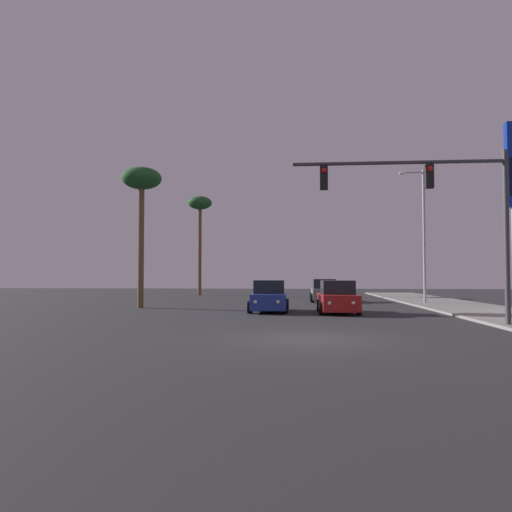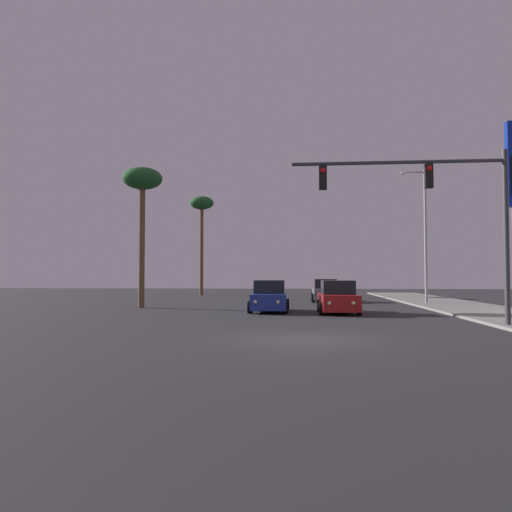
{
  "view_description": "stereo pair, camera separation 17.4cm",
  "coord_description": "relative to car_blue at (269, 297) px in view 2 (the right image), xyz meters",
  "views": [
    {
      "loc": [
        -0.31,
        -15.22,
        1.91
      ],
      "look_at": [
        -2.36,
        9.2,
        2.89
      ],
      "focal_mm": 35.0,
      "sensor_mm": 36.0,
      "label": 1
    },
    {
      "loc": [
        -0.13,
        -15.21,
        1.91
      ],
      "look_at": [
        -2.36,
        9.2,
        2.89
      ],
      "focal_mm": 35.0,
      "sensor_mm": 36.0,
      "label": 2
    }
  ],
  "objects": [
    {
      "name": "car_grey",
      "position": [
        3.48,
        10.81,
        0.0
      ],
      "size": [
        2.04,
        4.32,
        1.68
      ],
      "rotation": [
        0.0,
        0.0,
        3.15
      ],
      "color": "slate",
      "rests_on": "ground"
    },
    {
      "name": "palm_tree_near",
      "position": [
        -7.87,
        2.54,
        6.59
      ],
      "size": [
        2.4,
        2.4,
        8.48
      ],
      "color": "brown",
      "rests_on": "ground"
    },
    {
      "name": "sidewalk_right",
      "position": [
        11.34,
        -1.46,
        -0.7
      ],
      "size": [
        5.0,
        60.0,
        0.12
      ],
      "color": "gray",
      "rests_on": "ground"
    },
    {
      "name": "car_red",
      "position": [
        3.57,
        -0.75,
        0.0
      ],
      "size": [
        2.04,
        4.34,
        1.68
      ],
      "rotation": [
        0.0,
        0.0,
        3.17
      ],
      "color": "maroon",
      "rests_on": "ground"
    },
    {
      "name": "car_blue",
      "position": [
        0.0,
        0.0,
        0.0
      ],
      "size": [
        2.04,
        4.33,
        1.68
      ],
      "rotation": [
        0.0,
        0.0,
        3.17
      ],
      "color": "navy",
      "rests_on": "ground"
    },
    {
      "name": "traffic_light_mast",
      "position": [
        6.95,
        -7.51,
        4.0
      ],
      "size": [
        8.02,
        0.36,
        6.5
      ],
      "color": "#38383D",
      "rests_on": "sidewalk_right"
    },
    {
      "name": "street_lamp",
      "position": [
        9.94,
        7.79,
        4.36
      ],
      "size": [
        1.74,
        0.24,
        9.0
      ],
      "color": "#99999E",
      "rests_on": "sidewalk_right"
    },
    {
      "name": "ground_plane",
      "position": [
        1.84,
        -11.46,
        -0.76
      ],
      "size": [
        120.0,
        120.0,
        0.0
      ],
      "primitive_type": "plane",
      "color": "#28282B"
    },
    {
      "name": "palm_tree_far",
      "position": [
        -8.27,
        22.54,
        7.87
      ],
      "size": [
        2.4,
        2.4,
        9.93
      ],
      "color": "brown",
      "rests_on": "ground"
    }
  ]
}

